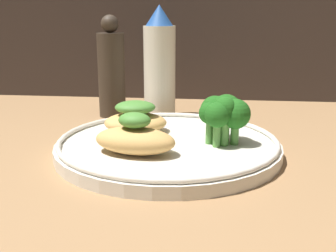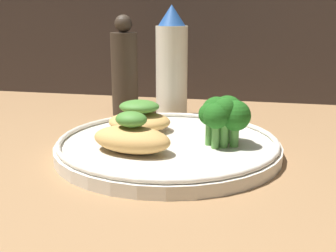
% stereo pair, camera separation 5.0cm
% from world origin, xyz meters
% --- Properties ---
extents(ground_plane, '(1.80, 1.80, 0.01)m').
position_xyz_m(ground_plane, '(0.00, 0.00, -0.01)').
color(ground_plane, '#936D47').
extents(plate, '(0.27, 0.27, 0.02)m').
position_xyz_m(plate, '(0.00, 0.00, 0.01)').
color(plate, silver).
rests_on(plate, ground_plane).
extents(grilled_meat_front, '(0.10, 0.07, 0.05)m').
position_xyz_m(grilled_meat_front, '(-0.03, -0.04, 0.03)').
color(grilled_meat_front, tan).
rests_on(grilled_meat_front, plate).
extents(grilled_meat_middle, '(0.09, 0.07, 0.04)m').
position_xyz_m(grilled_meat_middle, '(-0.05, 0.04, 0.03)').
color(grilled_meat_middle, tan).
rests_on(grilled_meat_middle, plate).
extents(broccoli_bunch, '(0.06, 0.06, 0.06)m').
position_xyz_m(broccoli_bunch, '(0.06, 0.01, 0.05)').
color(broccoli_bunch, '#569942').
rests_on(broccoli_bunch, plate).
extents(sauce_bottle, '(0.05, 0.05, 0.18)m').
position_xyz_m(sauce_bottle, '(-0.03, 0.18, 0.08)').
color(sauce_bottle, silver).
rests_on(sauce_bottle, ground_plane).
extents(pepper_grinder, '(0.04, 0.04, 0.16)m').
position_xyz_m(pepper_grinder, '(-0.11, 0.18, 0.07)').
color(pepper_grinder, '#382D23').
rests_on(pepper_grinder, ground_plane).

